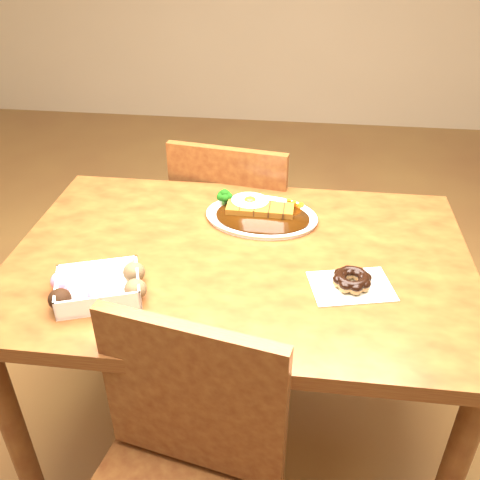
# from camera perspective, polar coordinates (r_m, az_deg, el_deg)

# --- Properties ---
(ground) EXTENTS (6.00, 6.00, 0.00)m
(ground) POSITION_cam_1_polar(r_m,az_deg,el_deg) (1.93, -0.00, -20.31)
(ground) COLOR brown
(ground) RESTS_ON ground
(table) EXTENTS (1.20, 0.80, 0.75)m
(table) POSITION_cam_1_polar(r_m,az_deg,el_deg) (1.46, -0.00, -4.84)
(table) COLOR #502110
(table) RESTS_ON ground
(chair_far) EXTENTS (0.48, 0.48, 0.87)m
(chair_far) POSITION_cam_1_polar(r_m,az_deg,el_deg) (2.00, -0.27, 0.78)
(chair_far) COLOR #502110
(chair_far) RESTS_ON ground
(katsu_curry_plate) EXTENTS (0.34, 0.25, 0.06)m
(katsu_curry_plate) POSITION_cam_1_polar(r_m,az_deg,el_deg) (1.55, 2.13, 2.87)
(katsu_curry_plate) COLOR white
(katsu_curry_plate) RESTS_ON table
(donut_box) EXTENTS (0.23, 0.20, 0.05)m
(donut_box) POSITION_cam_1_polar(r_m,az_deg,el_deg) (1.29, -14.86, -4.79)
(donut_box) COLOR white
(donut_box) RESTS_ON table
(pon_de_ring) EXTENTS (0.22, 0.18, 0.04)m
(pon_de_ring) POSITION_cam_1_polar(r_m,az_deg,el_deg) (1.31, 11.86, -4.22)
(pon_de_ring) COLOR silver
(pon_de_ring) RESTS_ON table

